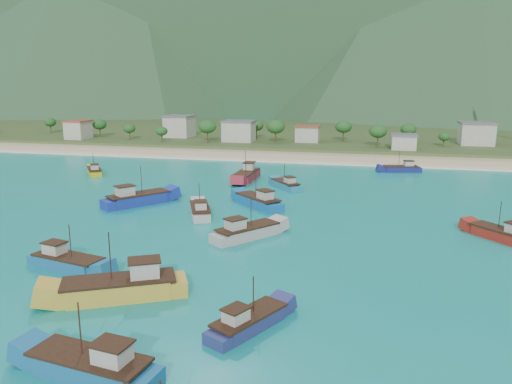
% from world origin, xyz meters
% --- Properties ---
extents(ground, '(600.00, 600.00, 0.00)m').
position_xyz_m(ground, '(0.00, 0.00, 0.00)').
color(ground, '#0B777F').
rests_on(ground, ground).
extents(beach, '(400.00, 18.00, 1.20)m').
position_xyz_m(beach, '(0.00, 79.00, 0.00)').
color(beach, beige).
rests_on(beach, ground).
extents(land, '(400.00, 110.00, 2.40)m').
position_xyz_m(land, '(0.00, 140.00, 0.00)').
color(land, '#385123').
rests_on(land, ground).
extents(surf_line, '(400.00, 2.50, 0.08)m').
position_xyz_m(surf_line, '(0.00, 69.50, 0.00)').
color(surf_line, white).
rests_on(surf_line, ground).
extents(village, '(204.75, 26.26, 7.48)m').
position_xyz_m(village, '(1.68, 103.18, 4.77)').
color(village, beige).
rests_on(village, ground).
extents(vegetation, '(276.18, 25.83, 8.95)m').
position_xyz_m(vegetation, '(-6.73, 102.44, 5.20)').
color(vegetation, '#235623').
rests_on(vegetation, ground).
extents(boat_2, '(7.58, 9.00, 5.42)m').
position_xyz_m(boat_2, '(-53.68, 41.13, 0.59)').
color(boat_2, gold).
rests_on(boat_2, ground).
extents(boat_4, '(9.67, 4.61, 5.50)m').
position_xyz_m(boat_4, '(18.85, 62.04, 0.61)').
color(boat_4, navy).
rests_on(boat_4, ground).
extents(boat_8, '(13.23, 9.38, 7.64)m').
position_xyz_m(boat_8, '(-12.78, -21.44, 1.00)').
color(boat_8, gold).
rests_on(boat_8, ground).
extents(boat_10, '(9.09, 10.59, 6.41)m').
position_xyz_m(boat_10, '(-5.25, 1.17, 0.77)').
color(boat_10, '#ADA89E').
rests_on(boat_10, ground).
extents(boat_11, '(10.52, 12.28, 7.43)m').
position_xyz_m(boat_11, '(-29.60, 15.68, 0.96)').
color(boat_11, navy).
rests_on(boat_11, ground).
extents(boat_12, '(8.91, 9.46, 5.93)m').
position_xyz_m(boat_12, '(30.38, 8.54, 0.69)').
color(boat_12, maroon).
rests_on(boat_12, ground).
extents(boat_13, '(6.57, 10.09, 5.76)m').
position_xyz_m(boat_13, '(-15.95, 11.33, 0.65)').
color(boat_13, '#B1AEA2').
rests_on(boat_13, ground).
extents(boat_16, '(7.80, 8.93, 5.44)m').
position_xyz_m(boat_16, '(-5.76, 36.16, 0.60)').
color(boat_16, teal).
rests_on(boat_16, ground).
extents(boat_18, '(10.65, 5.14, 6.05)m').
position_xyz_m(boat_18, '(-23.28, -15.47, 0.71)').
color(boat_18, '#1A6299').
rests_on(boat_18, ground).
extents(boat_20, '(6.47, 9.22, 5.31)m').
position_xyz_m(boat_20, '(1.67, -24.92, 0.57)').
color(boat_20, navy).
rests_on(boat_20, ground).
extents(boat_22, '(10.47, 9.98, 6.60)m').
position_xyz_m(boat_22, '(-7.76, 19.51, 0.81)').
color(boat_22, '#125EA6').
rests_on(boat_22, ground).
extents(boat_23, '(11.25, 4.79, 6.44)m').
position_xyz_m(boat_23, '(-8.07, -35.02, 0.78)').
color(boat_23, '#186092').
rests_on(boat_23, ground).
extents(boat_25, '(3.81, 12.32, 7.25)m').
position_xyz_m(boat_25, '(-16.00, 42.78, 0.93)').
color(boat_25, maroon).
rests_on(boat_25, ground).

